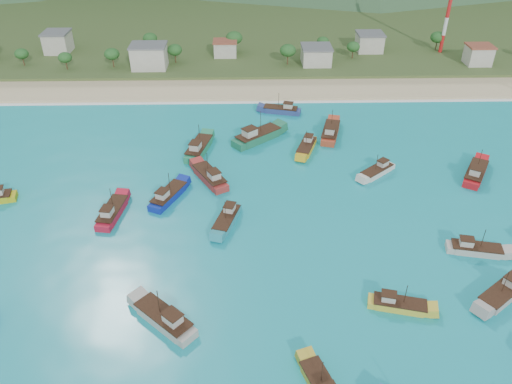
{
  "coord_description": "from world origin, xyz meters",
  "views": [
    {
      "loc": [
        -0.34,
        -64.74,
        58.2
      ],
      "look_at": [
        1.5,
        18.0,
        3.0
      ],
      "focal_mm": 35.0,
      "sensor_mm": 36.0,
      "label": 1
    }
  ],
  "objects_px": {
    "boat_11": "(168,196)",
    "boat_24": "(377,171)",
    "boat_25": "(306,147)",
    "boat_28": "(227,220)",
    "boat_6": "(475,250)",
    "boat_29": "(330,133)",
    "boat_13": "(257,137)",
    "boat_8": "(210,177)",
    "boat_14": "(476,173)",
    "boat_21": "(398,305)",
    "boat_15": "(165,319)",
    "boat_30": "(503,294)",
    "boat_18": "(199,148)",
    "boat_16": "(112,213)",
    "boat_7": "(281,110)"
  },
  "relations": [
    {
      "from": "boat_15",
      "to": "boat_24",
      "type": "height_order",
      "value": "boat_15"
    },
    {
      "from": "boat_24",
      "to": "boat_30",
      "type": "bearing_deg",
      "value": 156.73
    },
    {
      "from": "boat_28",
      "to": "boat_30",
      "type": "bearing_deg",
      "value": 172.22
    },
    {
      "from": "boat_7",
      "to": "boat_30",
      "type": "height_order",
      "value": "boat_30"
    },
    {
      "from": "boat_14",
      "to": "boat_30",
      "type": "bearing_deg",
      "value": -73.32
    },
    {
      "from": "boat_24",
      "to": "boat_25",
      "type": "relative_size",
      "value": 0.86
    },
    {
      "from": "boat_11",
      "to": "boat_24",
      "type": "relative_size",
      "value": 1.21
    },
    {
      "from": "boat_7",
      "to": "boat_11",
      "type": "relative_size",
      "value": 0.98
    },
    {
      "from": "boat_25",
      "to": "boat_28",
      "type": "xyz_separation_m",
      "value": [
        -18.37,
        -28.53,
        -0.02
      ]
    },
    {
      "from": "boat_11",
      "to": "boat_16",
      "type": "bearing_deg",
      "value": -126.56
    },
    {
      "from": "boat_11",
      "to": "boat_30",
      "type": "relative_size",
      "value": 1.04
    },
    {
      "from": "boat_16",
      "to": "boat_24",
      "type": "xyz_separation_m",
      "value": [
        55.43,
        14.46,
        -0.12
      ]
    },
    {
      "from": "boat_21",
      "to": "boat_15",
      "type": "bearing_deg",
      "value": -72.47
    },
    {
      "from": "boat_6",
      "to": "boat_11",
      "type": "distance_m",
      "value": 59.31
    },
    {
      "from": "boat_18",
      "to": "boat_24",
      "type": "bearing_deg",
      "value": -1.15
    },
    {
      "from": "boat_18",
      "to": "boat_25",
      "type": "relative_size",
      "value": 1.21
    },
    {
      "from": "boat_25",
      "to": "boat_28",
      "type": "bearing_deg",
      "value": 76.59
    },
    {
      "from": "boat_29",
      "to": "boat_18",
      "type": "bearing_deg",
      "value": -151.69
    },
    {
      "from": "boat_11",
      "to": "boat_16",
      "type": "distance_m",
      "value": 11.68
    },
    {
      "from": "boat_7",
      "to": "boat_21",
      "type": "height_order",
      "value": "boat_7"
    },
    {
      "from": "boat_6",
      "to": "boat_8",
      "type": "height_order",
      "value": "boat_8"
    },
    {
      "from": "boat_14",
      "to": "boat_29",
      "type": "height_order",
      "value": "boat_29"
    },
    {
      "from": "boat_14",
      "to": "boat_13",
      "type": "bearing_deg",
      "value": -169.07
    },
    {
      "from": "boat_11",
      "to": "boat_14",
      "type": "xyz_separation_m",
      "value": [
        66.46,
        7.22,
        0.1
      ]
    },
    {
      "from": "boat_15",
      "to": "boat_24",
      "type": "xyz_separation_m",
      "value": [
        41.62,
        42.04,
        -0.19
      ]
    },
    {
      "from": "boat_14",
      "to": "boat_29",
      "type": "relative_size",
      "value": 0.93
    },
    {
      "from": "boat_8",
      "to": "boat_24",
      "type": "distance_m",
      "value": 37.05
    },
    {
      "from": "boat_24",
      "to": "boat_28",
      "type": "bearing_deg",
      "value": 77.32
    },
    {
      "from": "boat_29",
      "to": "boat_8",
      "type": "bearing_deg",
      "value": -129.75
    },
    {
      "from": "boat_14",
      "to": "boat_25",
      "type": "distance_m",
      "value": 38.16
    },
    {
      "from": "boat_28",
      "to": "boat_30",
      "type": "height_order",
      "value": "boat_30"
    },
    {
      "from": "boat_25",
      "to": "boat_29",
      "type": "relative_size",
      "value": 0.84
    },
    {
      "from": "boat_29",
      "to": "boat_14",
      "type": "bearing_deg",
      "value": -19.56
    },
    {
      "from": "boat_24",
      "to": "boat_29",
      "type": "height_order",
      "value": "boat_29"
    },
    {
      "from": "boat_14",
      "to": "boat_28",
      "type": "distance_m",
      "value": 56.41
    },
    {
      "from": "boat_13",
      "to": "boat_25",
      "type": "bearing_deg",
      "value": 26.29
    },
    {
      "from": "boat_16",
      "to": "boat_30",
      "type": "distance_m",
      "value": 70.95
    },
    {
      "from": "boat_11",
      "to": "boat_28",
      "type": "xyz_separation_m",
      "value": [
        12.22,
        -8.27,
        -0.08
      ]
    },
    {
      "from": "boat_8",
      "to": "boat_21",
      "type": "bearing_deg",
      "value": -80.31
    },
    {
      "from": "boat_11",
      "to": "boat_24",
      "type": "height_order",
      "value": "boat_11"
    },
    {
      "from": "boat_14",
      "to": "boat_8",
      "type": "bearing_deg",
      "value": -147.92
    },
    {
      "from": "boat_13",
      "to": "boat_25",
      "type": "distance_m",
      "value": 12.75
    },
    {
      "from": "boat_24",
      "to": "boat_29",
      "type": "bearing_deg",
      "value": -17.55
    },
    {
      "from": "boat_28",
      "to": "boat_29",
      "type": "relative_size",
      "value": 0.83
    },
    {
      "from": "boat_11",
      "to": "boat_25",
      "type": "relative_size",
      "value": 1.05
    },
    {
      "from": "boat_21",
      "to": "boat_11",
      "type": "bearing_deg",
      "value": -114.1
    },
    {
      "from": "boat_13",
      "to": "boat_14",
      "type": "distance_m",
      "value": 50.89
    },
    {
      "from": "boat_15",
      "to": "boat_8",
      "type": "bearing_deg",
      "value": 35.63
    },
    {
      "from": "boat_8",
      "to": "boat_13",
      "type": "bearing_deg",
      "value": 29.77
    },
    {
      "from": "boat_8",
      "to": "boat_13",
      "type": "height_order",
      "value": "boat_13"
    }
  ]
}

